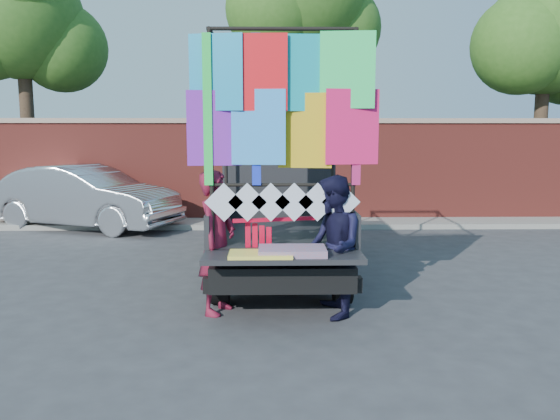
{
  "coord_description": "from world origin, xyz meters",
  "views": [
    {
      "loc": [
        0.05,
        -6.84,
        2.23
      ],
      "look_at": [
        0.18,
        0.08,
        1.26
      ],
      "focal_mm": 35.0,
      "sensor_mm": 36.0,
      "label": 1
    }
  ],
  "objects_px": {
    "sedan": "(84,197)",
    "man": "(333,247)",
    "woman": "(217,242)",
    "pickup_truck": "(279,214)"
  },
  "relations": [
    {
      "from": "sedan",
      "to": "man",
      "type": "height_order",
      "value": "man"
    },
    {
      "from": "woman",
      "to": "man",
      "type": "distance_m",
      "value": 1.43
    },
    {
      "from": "man",
      "to": "sedan",
      "type": "bearing_deg",
      "value": -144.56
    },
    {
      "from": "sedan",
      "to": "woman",
      "type": "xyz_separation_m",
      "value": [
        3.72,
        -6.19,
        0.14
      ]
    },
    {
      "from": "sedan",
      "to": "man",
      "type": "xyz_separation_m",
      "value": [
        5.13,
        -6.37,
        0.12
      ]
    },
    {
      "from": "pickup_truck",
      "to": "man",
      "type": "height_order",
      "value": "pickup_truck"
    },
    {
      "from": "man",
      "to": "pickup_truck",
      "type": "bearing_deg",
      "value": -170.63
    },
    {
      "from": "man",
      "to": "woman",
      "type": "bearing_deg",
      "value": -100.66
    },
    {
      "from": "sedan",
      "to": "man",
      "type": "bearing_deg",
      "value": -120.55
    },
    {
      "from": "pickup_truck",
      "to": "man",
      "type": "distance_m",
      "value": 2.76
    }
  ]
}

